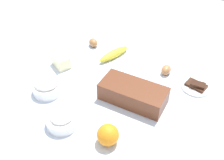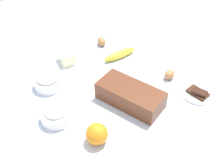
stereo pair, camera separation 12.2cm
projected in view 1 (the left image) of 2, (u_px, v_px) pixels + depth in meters
ground_plane at (112, 88)px, 1.26m from camera, size 2.40×2.40×0.02m
loaf_pan at (133, 93)px, 1.16m from camera, size 0.30×0.19×0.08m
flour_bowl at (47, 86)px, 1.20m from camera, size 0.13×0.13×0.07m
sugar_bowl at (62, 119)px, 1.06m from camera, size 0.13×0.13×0.06m
banana at (114, 54)px, 1.41m from camera, size 0.07×0.19×0.04m
orange_fruit at (108, 135)px, 0.99m from camera, size 0.08×0.08×0.08m
butter_block at (61, 61)px, 1.35m from camera, size 0.10×0.09×0.06m
egg_near_butter at (166, 70)px, 1.31m from camera, size 0.06×0.07×0.04m
egg_beside_bowl at (93, 43)px, 1.49m from camera, size 0.07×0.06×0.04m
chocolate_plate at (196, 86)px, 1.24m from camera, size 0.13×0.13×0.03m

